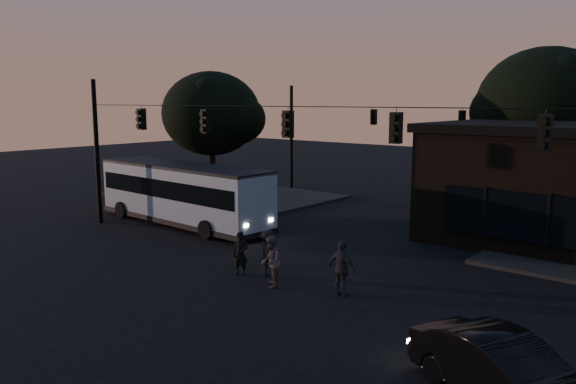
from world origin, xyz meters
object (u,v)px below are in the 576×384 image
Objects in this scene: pedestrian_c at (342,268)px; bus at (183,191)px; pedestrian_d at (268,253)px; car at (506,372)px; pedestrian_b at (271,262)px; pedestrian_a at (240,254)px.

bus is at bearing -8.04° from pedestrian_c.
bus is at bearing 15.79° from pedestrian_d.
bus is 2.48× the size of car.
pedestrian_b is (-8.91, 2.59, 0.15)m from car.
pedestrian_d is at bearing 94.03° from car.
car is 2.40× the size of pedestrian_c.
pedestrian_a is (8.38, -4.26, -0.95)m from bus.
bus reaches higher than car.
pedestrian_a is 1.78m from pedestrian_b.
pedestrian_c is at bearing -16.40° from pedestrian_a.
pedestrian_c is (12.56, -3.73, -0.82)m from bus.
bus is at bearing -150.83° from pedestrian_b.
pedestrian_c is (-6.49, 3.39, 0.20)m from car.
pedestrian_c is 3.35m from pedestrian_d.
bus is 11.13m from pedestrian_b.
pedestrian_c is (2.43, 0.81, 0.05)m from pedestrian_b.
pedestrian_a is (-10.67, 2.87, 0.07)m from car.
pedestrian_b is 1.04× the size of pedestrian_d.
bus reaches higher than pedestrian_c.
car is at bearing -38.64° from pedestrian_a.
pedestrian_d is at bearing -170.28° from pedestrian_b.
car is at bearing 160.87° from pedestrian_c.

